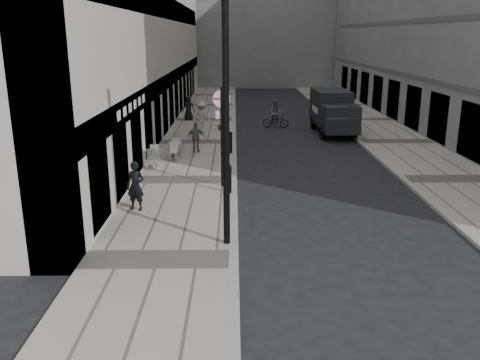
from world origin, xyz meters
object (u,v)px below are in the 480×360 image
object	(u,v)px
lamppost	(226,103)
panel_van	(333,110)
cyclist	(276,117)
sign_post	(222,124)
walking_man	(136,186)

from	to	relation	value
lamppost	panel_van	distance (m)	18.53
lamppost	cyclist	xyz separation A→B (m)	(2.89, 19.19, -3.39)
sign_post	panel_van	bearing A→B (deg)	59.38
walking_man	lamppost	world-z (taller)	lamppost
cyclist	sign_post	bearing A→B (deg)	-96.07
walking_man	lamppost	bearing A→B (deg)	-28.77
sign_post	cyclist	bearing A→B (deg)	75.36
walking_man	cyclist	distance (m)	17.37
sign_post	panel_van	distance (m)	13.31
lamppost	cyclist	size ratio (longest dim) A/B	3.96
sign_post	lamppost	size ratio (longest dim) A/B	0.54
panel_van	walking_man	bearing A→B (deg)	-123.93
sign_post	panel_van	xyz separation A→B (m)	(6.45, 11.59, -1.12)
walking_man	sign_post	world-z (taller)	sign_post
walking_man	cyclist	bearing A→B (deg)	84.14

